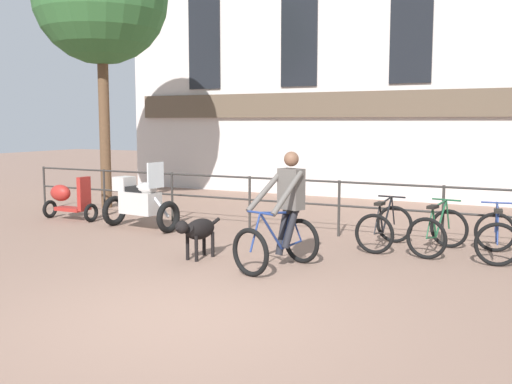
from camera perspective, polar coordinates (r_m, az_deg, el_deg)
ground_plane at (r=6.77m, az=-7.08°, el=-11.68°), size 60.00×60.00×0.00m
canal_railing at (r=11.20m, az=7.92°, el=-0.63°), size 15.05×0.05×1.05m
cyclist_with_bike at (r=8.70m, az=2.62°, el=-2.33°), size 0.99×1.32×1.70m
dog at (r=9.33m, az=-5.59°, el=-3.62°), size 0.36×1.04×0.66m
parked_motorcycle at (r=12.08m, az=-11.03°, el=-0.86°), size 1.65×0.79×1.35m
parked_bicycle_near_lamp at (r=10.34m, az=12.16°, el=-3.30°), size 0.72×1.15×0.86m
parked_bicycle_mid_left at (r=10.15m, az=16.96°, el=-3.63°), size 0.83×1.20×0.86m
parked_bicycle_mid_right at (r=10.04m, az=21.92°, el=-3.93°), size 0.79×1.18×0.86m
parked_scooter at (r=13.62m, az=-17.46°, el=-0.63°), size 1.28×0.41×0.96m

